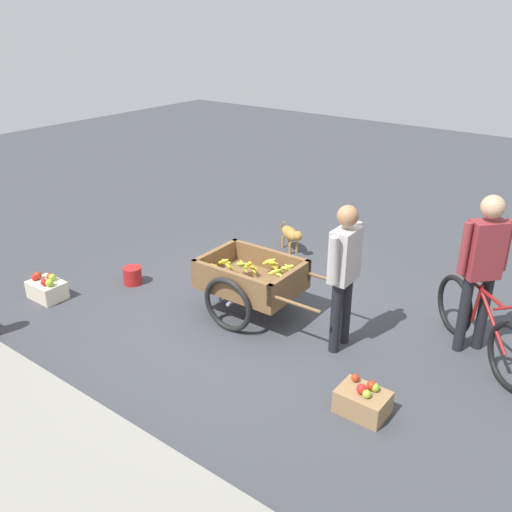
% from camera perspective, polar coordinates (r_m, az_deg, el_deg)
% --- Properties ---
extents(ground_plane, '(24.00, 24.00, 0.00)m').
position_cam_1_polar(ground_plane, '(6.50, 0.33, -6.08)').
color(ground_plane, '#3D3F44').
extents(fruit_cart, '(1.67, 0.96, 0.71)m').
position_cam_1_polar(fruit_cart, '(6.31, -0.42, -2.55)').
color(fruit_cart, brown).
rests_on(fruit_cart, ground).
extents(vendor_person, '(0.21, 0.57, 1.57)m').
position_cam_1_polar(vendor_person, '(5.56, 9.08, -1.03)').
color(vendor_person, black).
rests_on(vendor_person, ground).
extents(bicycle, '(1.28, 1.15, 0.85)m').
position_cam_1_polar(bicycle, '(6.03, 22.13, -6.77)').
color(bicycle, black).
rests_on(bicycle, ground).
extents(cyclist_person, '(0.38, 0.42, 1.69)m').
position_cam_1_polar(cyclist_person, '(5.85, 22.37, -0.43)').
color(cyclist_person, black).
rests_on(cyclist_person, ground).
extents(dog, '(0.59, 0.41, 0.40)m').
position_cam_1_polar(dog, '(8.07, 3.64, 2.26)').
color(dog, '#AD7A38').
rests_on(dog, ground).
extents(plastic_bucket, '(0.24, 0.24, 0.23)m').
position_cam_1_polar(plastic_bucket, '(7.34, -12.61, -1.98)').
color(plastic_bucket, '#B21E1E').
rests_on(plastic_bucket, ground).
extents(apple_crate, '(0.44, 0.32, 0.31)m').
position_cam_1_polar(apple_crate, '(5.11, 10.96, -14.45)').
color(apple_crate, '#99754C').
rests_on(apple_crate, ground).
extents(mixed_fruit_crate, '(0.44, 0.32, 0.32)m').
position_cam_1_polar(mixed_fruit_crate, '(7.27, -20.77, -3.15)').
color(mixed_fruit_crate, beige).
rests_on(mixed_fruit_crate, ground).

